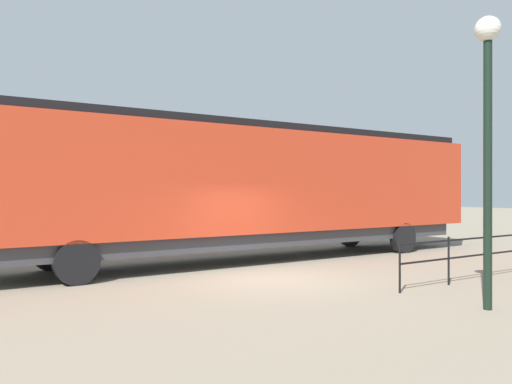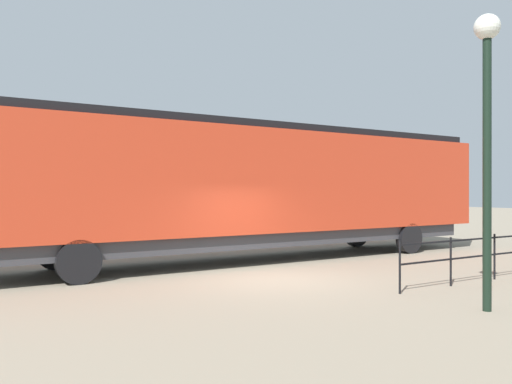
{
  "view_description": "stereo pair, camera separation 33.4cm",
  "coord_description": "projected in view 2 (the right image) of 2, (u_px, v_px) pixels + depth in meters",
  "views": [
    {
      "loc": [
        10.79,
        -7.72,
        2.26
      ],
      "look_at": [
        0.59,
        -0.87,
        2.26
      ],
      "focal_mm": 36.18,
      "sensor_mm": 36.0,
      "label": 1
    },
    {
      "loc": [
        10.97,
        -7.44,
        2.26
      ],
      "look_at": [
        0.59,
        -0.87,
        2.26
      ],
      "focal_mm": 36.18,
      "sensor_mm": 36.0,
      "label": 2
    }
  ],
  "objects": [
    {
      "name": "ground_plane",
      "position": [
        272.0,
        280.0,
        13.25
      ],
      "size": [
        120.0,
        120.0,
        0.0
      ],
      "primitive_type": "plane",
      "color": "gray"
    },
    {
      "name": "lamp_post",
      "position": [
        487.0,
        105.0,
        9.76
      ],
      "size": [
        0.49,
        0.49,
        5.63
      ],
      "color": "black",
      "rests_on": "ground_plane"
    },
    {
      "name": "locomotive",
      "position": [
        268.0,
        185.0,
        17.23
      ],
      "size": [
        3.08,
        18.43,
        4.43
      ],
      "color": "red",
      "rests_on": "ground_plane"
    }
  ]
}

